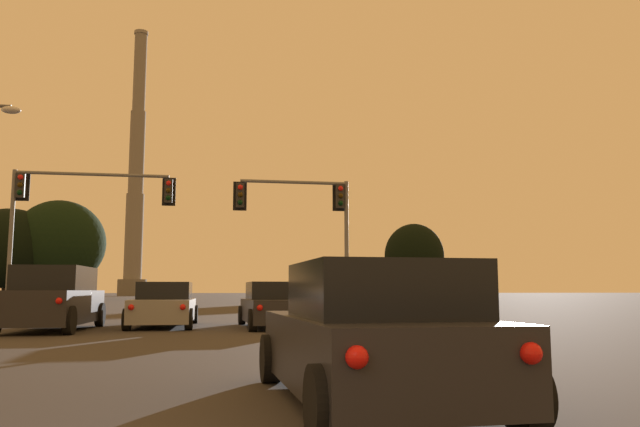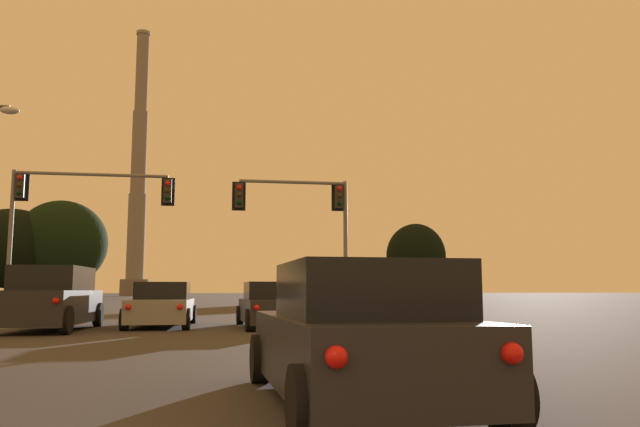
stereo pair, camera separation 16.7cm
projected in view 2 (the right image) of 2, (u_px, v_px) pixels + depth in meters
sedan_center_lane_front at (162, 306)px, 20.15m from camera, size 2.05×4.73×1.43m
suv_left_lane_front at (52, 299)px, 18.24m from camera, size 2.24×4.96×1.86m
sedan_right_lane_front at (272, 306)px, 19.77m from camera, size 2.12×4.76×1.43m
hatchback_right_lane_third at (359, 338)px, 6.43m from camera, size 2.03×4.15×1.44m
traffic_light_overhead_right at (308, 212)px, 26.91m from camera, size 5.11×0.50×5.91m
traffic_light_overhead_left at (68, 204)px, 26.44m from camera, size 6.81×0.50×6.21m
smokestack at (138, 189)px, 134.75m from camera, size 6.03×6.03×58.51m
treeline_far_left at (12, 249)px, 81.42m from camera, size 12.57×11.31×11.84m
treeline_far_right at (416, 256)px, 94.61m from camera, size 9.08×8.17×11.29m
treeline_center_left at (61, 244)px, 83.15m from camera, size 11.97×10.77×13.17m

